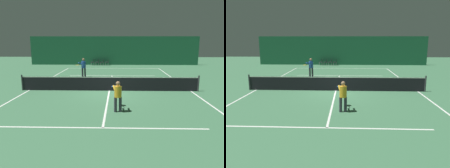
% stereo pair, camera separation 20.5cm
% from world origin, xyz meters
% --- Properties ---
extents(ground_plane, '(60.00, 60.00, 0.00)m').
position_xyz_m(ground_plane, '(0.00, 0.00, 0.00)').
color(ground_plane, '#3D704C').
extents(backdrop_curtain, '(23.00, 0.12, 3.87)m').
position_xyz_m(backdrop_curtain, '(0.00, 15.78, 1.94)').
color(backdrop_curtain, '#1E5B3D').
rests_on(backdrop_curtain, ground).
extents(court_line_baseline_far, '(11.00, 0.10, 0.00)m').
position_xyz_m(court_line_baseline_far, '(0.00, 11.90, 0.00)').
color(court_line_baseline_far, white).
rests_on(court_line_baseline_far, ground).
extents(court_line_service_far, '(8.25, 0.10, 0.00)m').
position_xyz_m(court_line_service_far, '(0.00, 6.40, 0.00)').
color(court_line_service_far, white).
rests_on(court_line_service_far, ground).
extents(court_line_service_near, '(8.25, 0.10, 0.00)m').
position_xyz_m(court_line_service_near, '(0.00, -6.40, 0.00)').
color(court_line_service_near, white).
rests_on(court_line_service_near, ground).
extents(court_line_sideline_left, '(0.10, 23.80, 0.00)m').
position_xyz_m(court_line_sideline_left, '(-5.50, 0.00, 0.00)').
color(court_line_sideline_left, white).
rests_on(court_line_sideline_left, ground).
extents(court_line_sideline_right, '(0.10, 23.80, 0.00)m').
position_xyz_m(court_line_sideline_right, '(5.50, 0.00, 0.00)').
color(court_line_sideline_right, white).
rests_on(court_line_sideline_right, ground).
extents(court_line_centre, '(0.10, 12.80, 0.00)m').
position_xyz_m(court_line_centre, '(0.00, 0.00, 0.00)').
color(court_line_centre, white).
rests_on(court_line_centre, ground).
extents(tennis_net, '(12.00, 0.10, 1.07)m').
position_xyz_m(tennis_net, '(0.00, 0.00, 0.51)').
color(tennis_net, black).
rests_on(tennis_net, ground).
extents(player_near, '(0.56, 1.31, 1.49)m').
position_xyz_m(player_near, '(0.58, -4.37, 0.87)').
color(player_near, '#2D2D38').
rests_on(player_near, ground).
extents(player_far, '(0.85, 1.42, 1.74)m').
position_xyz_m(player_far, '(-2.60, 5.41, 1.01)').
color(player_far, '#2D2D38').
rests_on(player_far, ground).
extents(courtside_chair_0, '(0.44, 0.44, 0.84)m').
position_xyz_m(courtside_chair_0, '(-2.84, 15.23, 0.49)').
color(courtside_chair_0, '#99999E').
rests_on(courtside_chair_0, ground).
extents(courtside_chair_1, '(0.44, 0.44, 0.84)m').
position_xyz_m(courtside_chair_1, '(-2.19, 15.23, 0.49)').
color(courtside_chair_1, '#99999E').
rests_on(courtside_chair_1, ground).
extents(courtside_chair_2, '(0.44, 0.44, 0.84)m').
position_xyz_m(courtside_chair_2, '(-1.54, 15.23, 0.49)').
color(courtside_chair_2, '#99999E').
rests_on(courtside_chair_2, ground).
extents(courtside_chair_3, '(0.44, 0.44, 0.84)m').
position_xyz_m(courtside_chair_3, '(-0.89, 15.23, 0.49)').
color(courtside_chair_3, '#99999E').
rests_on(courtside_chair_3, ground).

